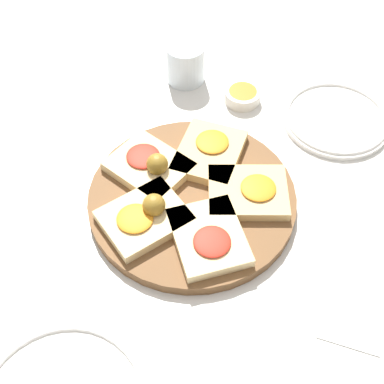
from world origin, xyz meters
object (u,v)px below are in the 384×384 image
(serving_board, at_px, (192,199))
(plate_right, at_px, (336,119))
(napkin_stack, at_px, (353,314))
(dipping_bowl, at_px, (242,95))
(water_glass, at_px, (185,63))

(serving_board, distance_m, plate_right, 0.35)
(plate_right, bearing_deg, napkin_stack, -148.92)
(serving_board, distance_m, dipping_bowl, 0.29)
(napkin_stack, height_order, dipping_bowl, dipping_bowl)
(serving_board, height_order, napkin_stack, serving_board)
(napkin_stack, relative_size, dipping_bowl, 1.49)
(water_glass, relative_size, dipping_bowl, 1.15)
(plate_right, xyz_separation_m, dipping_bowl, (-0.06, 0.18, 0.01))
(water_glass, xyz_separation_m, dipping_bowl, (0.02, -0.14, -0.03))
(napkin_stack, bearing_deg, serving_board, 85.88)
(serving_board, relative_size, water_glass, 4.30)
(water_glass, bearing_deg, plate_right, -76.51)
(plate_right, height_order, water_glass, water_glass)
(water_glass, bearing_deg, napkin_stack, -117.80)
(plate_right, xyz_separation_m, water_glass, (-0.08, 0.32, 0.03))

